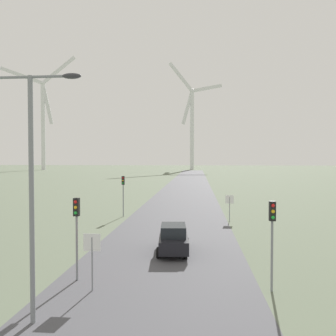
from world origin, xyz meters
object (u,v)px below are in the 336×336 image
Objects in this scene: traffic_light_post_near_left at (77,220)px; traffic_light_post_near_right at (272,225)px; stop_sign_far at (230,203)px; stop_sign_near at (92,251)px; traffic_light_post_mid_left at (123,187)px; wind_turbine_far_left at (43,116)px; wind_turbine_left at (192,121)px; car_approaching at (173,239)px; streetlamp at (31,165)px.

traffic_light_post_near_right is at bearing -3.26° from traffic_light_post_near_left.
stop_sign_far is 18.76m from traffic_light_post_near_left.
stop_sign_near is 0.64× the size of traffic_light_post_near_left.
traffic_light_post_near_left is at bearing -119.19° from stop_sign_far.
stop_sign_far is 0.61× the size of traffic_light_post_near_left.
stop_sign_near is 0.62× the size of traffic_light_post_mid_left.
traffic_light_post_mid_left is at bearing 98.66° from stop_sign_near.
stop_sign_far is 165.64m from wind_turbine_far_left.
stop_sign_near is 0.04× the size of wind_turbine_far_left.
wind_turbine_left is (80.22, 10.87, -2.32)m from wind_turbine_far_left.
traffic_light_post_near_left is at bearing -63.60° from wind_turbine_far_left.
wind_turbine_left is at bearing 92.26° from stop_sign_far.
traffic_light_post_mid_left is 0.07× the size of wind_turbine_left.
traffic_light_post_mid_left reaches higher than car_approaching.
car_approaching is at bearing 49.48° from traffic_light_post_near_left.
traffic_light_post_mid_left is 1.01× the size of car_approaching.
stop_sign_far is 12.09m from car_approaching.
traffic_light_post_near_right is at bearing 21.55° from streetlamp.
traffic_light_post_near_left reaches higher than stop_sign_far.
stop_sign_far is 151.86m from wind_turbine_left.
stop_sign_near is 176.91m from wind_turbine_far_left.
stop_sign_far is at bearing -58.17° from wind_turbine_far_left.
wind_turbine_far_left is (-78.19, 156.30, 27.45)m from stop_sign_near.
car_approaching is at bearing 64.48° from streetlamp.
car_approaching is 172.95m from wind_turbine_far_left.
traffic_light_post_near_left is 18.01m from traffic_light_post_mid_left.
stop_sign_near is at bearing -175.43° from traffic_light_post_near_right.
stop_sign_far is at bearing 60.81° from traffic_light_post_near_left.
streetlamp is at bearing -158.45° from traffic_light_post_near_right.
stop_sign_far is 0.04× the size of wind_turbine_far_left.
traffic_light_post_near_right reaches higher than stop_sign_far.
traffic_light_post_mid_left is (-10.86, 1.58, 1.34)m from stop_sign_far.
stop_sign_near is at bearing -90.70° from wind_turbine_left.
car_approaching is (6.20, -12.70, -2.20)m from traffic_light_post_mid_left.
streetlamp is 22.42m from traffic_light_post_mid_left.
wind_turbine_left is (3.21, 165.98, 23.96)m from traffic_light_post_near_left.
streetlamp is 10.55m from traffic_light_post_near_right.
car_approaching is (4.46, 5.22, -2.10)m from traffic_light_post_near_left.
stop_sign_near is 1.05× the size of stop_sign_far.
traffic_light_post_near_right is 7.86m from car_approaching.
traffic_light_post_mid_left is at bearing -91.91° from wind_turbine_left.
wind_turbine_left is at bearing 89.30° from stop_sign_near.
traffic_light_post_near_right is at bearing 4.57° from stop_sign_near.
stop_sign_far is at bearing 90.88° from traffic_light_post_near_right.
wind_turbine_left reaches higher than traffic_light_post_near_right.
stop_sign_far is at bearing -8.28° from traffic_light_post_mid_left.
traffic_light_post_mid_left is (-1.67, 22.19, -2.74)m from streetlamp.
car_approaching is at bearing 62.86° from stop_sign_near.
traffic_light_post_near_right is at bearing -49.45° from car_approaching.
traffic_light_post_near_left is 9.40m from traffic_light_post_near_right.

